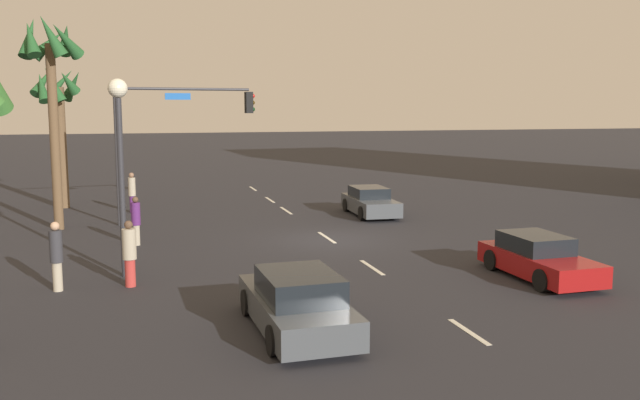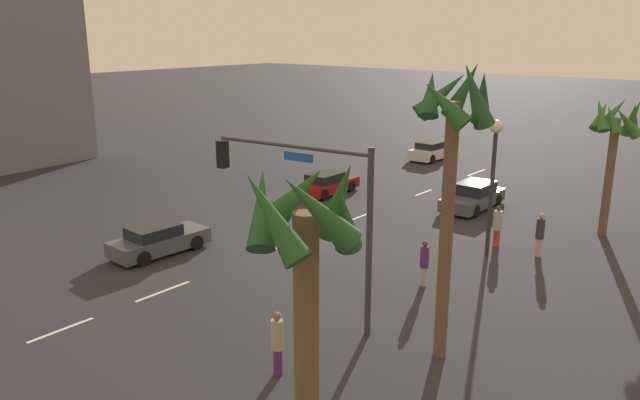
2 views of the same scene
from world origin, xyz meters
name	(u,v)px [view 1 (image 1 of 2)]	position (x,y,z in m)	size (l,w,h in m)	color
ground_plane	(330,240)	(0.00, 0.00, 0.00)	(220.00, 220.00, 0.00)	#28282D
lane_stripe_1	(469,332)	(-11.10, 0.00, 0.01)	(1.84, 0.14, 0.01)	silver
lane_stripe_2	(372,267)	(-4.71, 0.00, 0.01)	(2.03, 0.14, 0.01)	silver
lane_stripe_3	(327,237)	(0.42, 0.00, 0.01)	(2.31, 0.14, 0.01)	silver
lane_stripe_4	(286,210)	(7.57, 0.00, 0.01)	(2.38, 0.14, 0.01)	silver
lane_stripe_5	(270,200)	(11.54, 0.00, 0.01)	(2.24, 0.14, 0.01)	silver
lane_stripe_6	(253,189)	(16.86, 0.00, 0.01)	(2.20, 0.14, 0.01)	silver
car_0	(370,202)	(5.20, -3.49, 0.61)	(4.35, 1.95, 1.30)	#474C51
car_1	(297,303)	(-10.00, 3.71, 0.64)	(4.57, 2.01, 1.40)	#474C51
car_3	(538,258)	(-7.24, -4.29, 0.59)	(4.24, 1.87, 1.28)	maroon
traffic_signal	(168,127)	(5.67, 5.62, 4.17)	(1.01, 6.12, 6.04)	#38383D
streetlamp	(120,138)	(-3.74, 7.49, 4.12)	(0.56, 0.56, 5.84)	#2D2D33
pedestrian_0	(132,191)	(8.96, 7.22, 1.03)	(0.39, 0.39, 1.92)	#59266B
pedestrian_1	(136,219)	(0.89, 7.11, 0.96)	(0.35, 0.35, 1.80)	#B2A58C
pedestrian_2	(129,252)	(-5.02, 7.33, 0.99)	(0.50, 0.50, 1.89)	#BF3833
pedestrian_3	(56,254)	(-4.97, 9.26, 1.03)	(0.45, 0.45, 1.93)	#B2A58C
palm_tree_0	(58,107)	(11.57, 10.58, 5.03)	(2.53, 2.74, 7.10)	brown
palm_tree_1	(50,67)	(5.04, 10.19, 6.61)	(2.48, 2.68, 8.67)	brown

